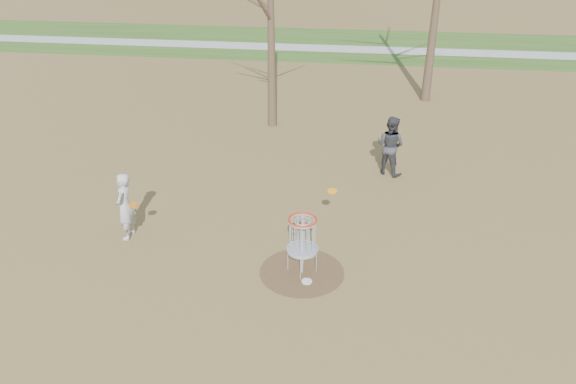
% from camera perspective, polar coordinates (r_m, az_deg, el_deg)
% --- Properties ---
extents(ground, '(160.00, 160.00, 0.00)m').
position_cam_1_polar(ground, '(11.99, 1.42, -8.13)').
color(ground, brown).
rests_on(ground, ground).
extents(green_band, '(160.00, 8.00, 0.01)m').
position_cam_1_polar(green_band, '(31.48, 5.88, 14.67)').
color(green_band, '#2D5119').
rests_on(green_band, ground).
extents(footpath, '(160.00, 1.50, 0.01)m').
position_cam_1_polar(footpath, '(30.50, 5.79, 14.27)').
color(footpath, '#9E9E99').
rests_on(footpath, green_band).
extents(dirt_circle, '(1.80, 1.80, 0.01)m').
position_cam_1_polar(dirt_circle, '(11.99, 1.42, -8.11)').
color(dirt_circle, '#47331E').
rests_on(dirt_circle, ground).
extents(player_standing, '(0.39, 0.59, 1.62)m').
position_cam_1_polar(player_standing, '(13.27, -16.25, -1.40)').
color(player_standing, '#B1B1B1').
rests_on(player_standing, ground).
extents(player_throwing, '(1.04, 0.98, 1.71)m').
position_cam_1_polar(player_throwing, '(16.07, 10.35, 4.67)').
color(player_throwing, '#333338').
rests_on(player_throwing, ground).
extents(disc_grounded, '(0.22, 0.22, 0.02)m').
position_cam_1_polar(disc_grounded, '(11.70, 1.92, -9.06)').
color(disc_grounded, silver).
rests_on(disc_grounded, dirt_circle).
extents(discs_in_play, '(4.54, 1.12, 0.21)m').
position_cam_1_polar(discs_in_play, '(12.52, -5.05, -0.55)').
color(discs_in_play, orange).
rests_on(discs_in_play, ground).
extents(disc_golf_basket, '(0.64, 0.64, 1.35)m').
position_cam_1_polar(disc_golf_basket, '(11.48, 1.47, -4.43)').
color(disc_golf_basket, '#9EA3AD').
rests_on(disc_golf_basket, ground).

